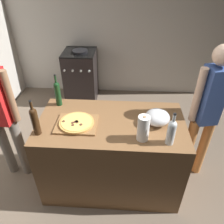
{
  "coord_description": "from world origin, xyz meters",
  "views": [
    {
      "loc": [
        0.22,
        -1.18,
        2.26
      ],
      "look_at": [
        0.1,
        0.65,
        0.96
      ],
      "focal_mm": 35.16,
      "sensor_mm": 36.0,
      "label": 1
    }
  ],
  "objects_px": {
    "person_in_stripes": "(0,111)",
    "wine_bottle_amber": "(58,93)",
    "pizza": "(77,122)",
    "person_in_red": "(207,111)",
    "mixing_bowl": "(157,117)",
    "wine_bottle_dark": "(171,131)",
    "stove": "(81,76)",
    "wine_bottle_green": "(35,120)",
    "paper_towel_roll": "(143,128)"
  },
  "relations": [
    {
      "from": "wine_bottle_green",
      "to": "person_in_red",
      "type": "height_order",
      "value": "person_in_red"
    },
    {
      "from": "wine_bottle_green",
      "to": "person_in_stripes",
      "type": "relative_size",
      "value": 0.22
    },
    {
      "from": "mixing_bowl",
      "to": "wine_bottle_amber",
      "type": "height_order",
      "value": "wine_bottle_amber"
    },
    {
      "from": "paper_towel_roll",
      "to": "wine_bottle_green",
      "type": "distance_m",
      "value": 0.97
    },
    {
      "from": "mixing_bowl",
      "to": "person_in_red",
      "type": "xyz_separation_m",
      "value": [
        0.54,
        0.2,
        -0.04
      ]
    },
    {
      "from": "pizza",
      "to": "person_in_red",
      "type": "distance_m",
      "value": 1.35
    },
    {
      "from": "mixing_bowl",
      "to": "person_in_stripes",
      "type": "distance_m",
      "value": 1.63
    },
    {
      "from": "paper_towel_roll",
      "to": "person_in_red",
      "type": "distance_m",
      "value": 0.82
    },
    {
      "from": "wine_bottle_amber",
      "to": "person_in_red",
      "type": "height_order",
      "value": "person_in_red"
    },
    {
      "from": "mixing_bowl",
      "to": "wine_bottle_green",
      "type": "height_order",
      "value": "wine_bottle_green"
    },
    {
      "from": "paper_towel_roll",
      "to": "wine_bottle_dark",
      "type": "height_order",
      "value": "wine_bottle_dark"
    },
    {
      "from": "pizza",
      "to": "person_in_stripes",
      "type": "height_order",
      "value": "person_in_stripes"
    },
    {
      "from": "pizza",
      "to": "stove",
      "type": "distance_m",
      "value": 2.04
    },
    {
      "from": "wine_bottle_green",
      "to": "paper_towel_roll",
      "type": "bearing_deg",
      "value": -0.84
    },
    {
      "from": "wine_bottle_dark",
      "to": "wine_bottle_green",
      "type": "bearing_deg",
      "value": 177.46
    },
    {
      "from": "stove",
      "to": "mixing_bowl",
      "type": "bearing_deg",
      "value": -59.03
    },
    {
      "from": "wine_bottle_green",
      "to": "stove",
      "type": "height_order",
      "value": "wine_bottle_green"
    },
    {
      "from": "wine_bottle_dark",
      "to": "wine_bottle_green",
      "type": "distance_m",
      "value": 1.21
    },
    {
      "from": "pizza",
      "to": "person_in_red",
      "type": "bearing_deg",
      "value": 11.55
    },
    {
      "from": "wine_bottle_dark",
      "to": "person_in_stripes",
      "type": "bearing_deg",
      "value": 168.52
    },
    {
      "from": "paper_towel_roll",
      "to": "person_in_red",
      "type": "bearing_deg",
      "value": 32.06
    },
    {
      "from": "paper_towel_roll",
      "to": "person_in_red",
      "type": "xyz_separation_m",
      "value": [
        0.69,
        0.43,
        -0.09
      ]
    },
    {
      "from": "wine_bottle_green",
      "to": "person_in_red",
      "type": "relative_size",
      "value": 0.22
    },
    {
      "from": "pizza",
      "to": "mixing_bowl",
      "type": "distance_m",
      "value": 0.79
    },
    {
      "from": "wine_bottle_dark",
      "to": "person_in_red",
      "type": "bearing_deg",
      "value": 46.07
    },
    {
      "from": "paper_towel_roll",
      "to": "wine_bottle_dark",
      "type": "xyz_separation_m",
      "value": [
        0.24,
        -0.04,
        0.01
      ]
    },
    {
      "from": "mixing_bowl",
      "to": "wine_bottle_dark",
      "type": "relative_size",
      "value": 0.75
    },
    {
      "from": "wine_bottle_amber",
      "to": "wine_bottle_green",
      "type": "height_order",
      "value": "wine_bottle_amber"
    },
    {
      "from": "paper_towel_roll",
      "to": "wine_bottle_amber",
      "type": "height_order",
      "value": "wine_bottle_amber"
    },
    {
      "from": "wine_bottle_green",
      "to": "wine_bottle_amber",
      "type": "bearing_deg",
      "value": 81.6
    },
    {
      "from": "pizza",
      "to": "wine_bottle_amber",
      "type": "xyz_separation_m",
      "value": [
        -0.26,
        0.35,
        0.12
      ]
    },
    {
      "from": "wine_bottle_green",
      "to": "mixing_bowl",
      "type": "bearing_deg",
      "value": 11.09
    },
    {
      "from": "paper_towel_roll",
      "to": "pizza",
      "type": "bearing_deg",
      "value": 165.62
    },
    {
      "from": "person_in_stripes",
      "to": "wine_bottle_green",
      "type": "bearing_deg",
      "value": -30.26
    },
    {
      "from": "wine_bottle_green",
      "to": "person_in_stripes",
      "type": "xyz_separation_m",
      "value": [
        -0.5,
        0.29,
        -0.13
      ]
    },
    {
      "from": "person_in_stripes",
      "to": "pizza",
      "type": "bearing_deg",
      "value": -9.84
    },
    {
      "from": "wine_bottle_amber",
      "to": "person_in_red",
      "type": "bearing_deg",
      "value": -2.82
    },
    {
      "from": "person_in_red",
      "to": "wine_bottle_amber",
      "type": "bearing_deg",
      "value": 177.18
    },
    {
      "from": "mixing_bowl",
      "to": "stove",
      "type": "relative_size",
      "value": 0.25
    },
    {
      "from": "mixing_bowl",
      "to": "paper_towel_roll",
      "type": "distance_m",
      "value": 0.28
    },
    {
      "from": "wine_bottle_dark",
      "to": "pizza",
      "type": "bearing_deg",
      "value": 166.95
    },
    {
      "from": "wine_bottle_green",
      "to": "person_in_red",
      "type": "bearing_deg",
      "value": 14.15
    },
    {
      "from": "person_in_red",
      "to": "wine_bottle_dark",
      "type": "bearing_deg",
      "value": -133.93
    },
    {
      "from": "wine_bottle_dark",
      "to": "stove",
      "type": "xyz_separation_m",
      "value": [
        -1.22,
        2.16,
        -0.57
      ]
    },
    {
      "from": "wine_bottle_dark",
      "to": "wine_bottle_green",
      "type": "height_order",
      "value": "wine_bottle_green"
    },
    {
      "from": "person_in_stripes",
      "to": "wine_bottle_amber",
      "type": "bearing_deg",
      "value": 19.38
    },
    {
      "from": "wine_bottle_amber",
      "to": "wine_bottle_dark",
      "type": "bearing_deg",
      "value": -25.9
    },
    {
      "from": "mixing_bowl",
      "to": "paper_towel_roll",
      "type": "relative_size",
      "value": 0.96
    },
    {
      "from": "pizza",
      "to": "wine_bottle_dark",
      "type": "xyz_separation_m",
      "value": [
        0.87,
        -0.2,
        0.1
      ]
    },
    {
      "from": "pizza",
      "to": "wine_bottle_green",
      "type": "relative_size",
      "value": 0.93
    }
  ]
}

